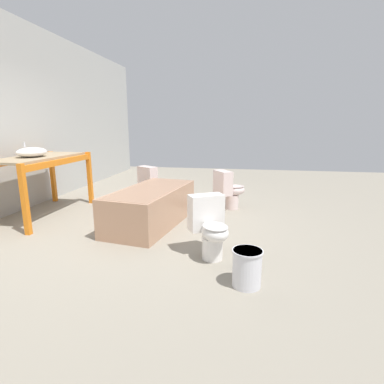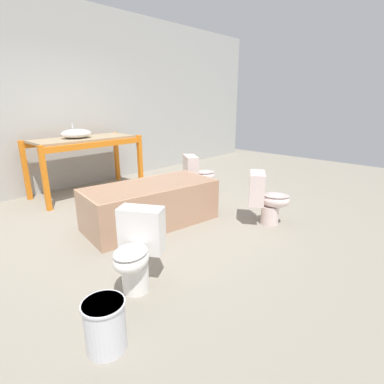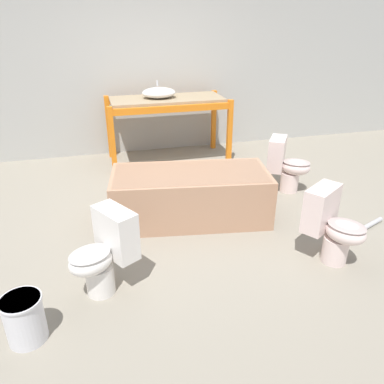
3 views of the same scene
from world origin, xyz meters
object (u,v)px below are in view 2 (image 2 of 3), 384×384
Objects in this scene: sink_basin at (76,134)px; toilet_extra at (266,197)px; toilet_near at (137,249)px; bucket_white at (105,325)px; bathtub_main at (151,201)px; toilet_far at (198,174)px.

sink_basin is 0.71× the size of toilet_extra.
bucket_white is at bearing -84.93° from toilet_near.
bathtub_main is at bearing 105.34° from toilet_near.
sink_basin is 3.22m from toilet_extra.
toilet_extra is (-0.33, -1.48, 0.00)m from toilet_far.
toilet_near is 1.00× the size of toilet_extra.
sink_basin is 3.74m from bucket_white.
bathtub_main is at bearing 42.11° from bucket_white.
sink_basin is at bearing 64.51° from bucket_white.
bucket_white is at bearing 155.02° from toilet_far.
bucket_white is (-1.54, -1.39, -0.13)m from bathtub_main.
toilet_far and toilet_extra have the same top height.
toilet_far is 3.40m from bucket_white.
sink_basin is at bearing 75.79° from toilet_extra.
toilet_extra is at bearing -37.59° from bathtub_main.
toilet_extra is 2.59m from bucket_white.
bathtub_main is 1.41m from toilet_far.
toilet_extra is (1.00, -2.98, -0.68)m from sink_basin.
toilet_near is (-0.97, -0.99, 0.05)m from bathtub_main.
toilet_extra is at bearing 57.00° from toilet_near.
toilet_near is at bearing 35.28° from bucket_white.
bathtub_main is at bearing -90.85° from sink_basin.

